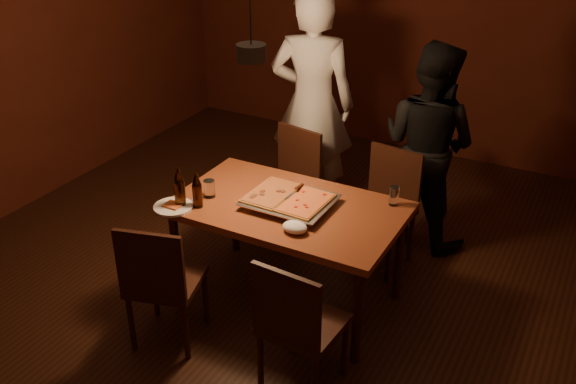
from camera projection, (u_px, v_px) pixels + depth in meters
The scene contains 19 objects.
room_shell at pixel (253, 108), 3.97m from camera, with size 6.00×6.00×6.00m.
dining_table at pixel (288, 215), 4.24m from camera, with size 1.50×0.90×0.75m.
chair_far_left at pixel (291, 174), 5.11m from camera, with size 0.49×0.49×0.49m.
chair_far_right at pixel (387, 197), 4.76m from camera, with size 0.47×0.47×0.49m.
chair_near_left at pixel (159, 275), 3.88m from camera, with size 0.52×0.52×0.49m.
chair_near_right at pixel (296, 318), 3.52m from camera, with size 0.45×0.45×0.49m.
pizza_tray at pixel (290, 202), 4.19m from camera, with size 0.55×0.45×0.05m, color silver.
pizza_meat at pixel (272, 193), 4.24m from camera, with size 0.26×0.41×0.02m, color maroon.
pizza_cheese at pixel (306, 202), 4.12m from camera, with size 0.25×0.40×0.02m, color gold.
spatula at pixel (292, 196), 4.19m from camera, with size 0.09×0.24×0.04m, color silver, non-canonical shape.
beer_bottle_a at pixel (179, 187), 4.14m from camera, with size 0.07×0.07×0.28m.
beer_bottle_b at pixel (197, 190), 4.14m from camera, with size 0.06×0.06×0.24m.
water_glass_left at pixel (209, 189), 4.29m from camera, with size 0.08×0.08×0.12m, color silver.
water_glass_right at pixel (394, 196), 4.19m from camera, with size 0.06×0.06×0.13m, color silver.
plate_slice at pixel (173, 207), 4.17m from camera, with size 0.26×0.26×0.03m.
napkin at pixel (295, 227), 3.90m from camera, with size 0.16×0.12×0.07m, color white.
diner_white at pixel (312, 104), 5.31m from camera, with size 0.70×0.46×1.92m, color white.
diner_dark at pixel (428, 145), 4.93m from camera, with size 0.79×0.61×1.62m, color black.
pendant_lamp at pixel (251, 51), 3.80m from camera, with size 0.18×0.18×1.10m.
Camera 1 is at (1.97, -3.20, 2.79)m, focal length 40.00 mm.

